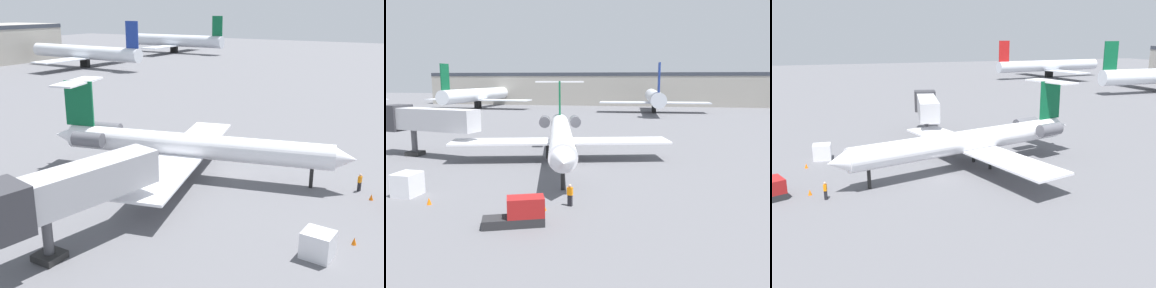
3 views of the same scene
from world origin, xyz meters
TOP-DOWN VIEW (x-y plane):
  - ground_plane at (0.00, 0.00)m, footprint 400.00×400.00m
  - regional_jet at (-1.92, 4.80)m, footprint 25.54×30.90m
  - jet_bridge at (-18.82, 3.88)m, footprint 13.32×5.54m
  - ground_crew_marshaller at (2.52, -11.66)m, footprint 0.45×0.34m
  - baggage_tug_lead at (0.13, -16.07)m, footprint 4.24×2.70m
  - cargo_container_uld at (-11.10, -11.39)m, footprint 2.00×2.18m
  - traffic_cone_near at (-8.09, -13.27)m, footprint 0.36×0.36m
  - traffic_cone_mid at (0.87, -13.01)m, footprint 0.36×0.36m
  - terminal_building at (0.00, 107.89)m, footprint 145.40×21.61m
  - parked_airliner_west_mid at (-45.54, 77.30)m, footprint 34.47×40.91m
  - parked_airliner_centre at (9.40, 72.66)m, footprint 30.59×36.24m

SIDE VIEW (x-z plane):
  - ground_plane at x=0.00m, z-range -0.10..0.00m
  - traffic_cone_near at x=-8.09m, z-range 0.00..0.55m
  - traffic_cone_mid at x=0.87m, z-range 0.00..0.55m
  - baggage_tug_lead at x=0.13m, z-range -0.11..1.79m
  - ground_crew_marshaller at x=2.52m, z-range 0.01..1.70m
  - cargo_container_uld at x=-11.10m, z-range 0.00..1.89m
  - regional_jet at x=-1.92m, z-range -1.35..7.76m
  - parked_airliner_centre at x=9.40m, z-range -2.40..10.81m
  - parked_airliner_west_mid at x=-45.54m, z-range -2.41..11.00m
  - jet_bridge at x=-18.82m, z-range 1.40..7.62m
  - terminal_building at x=0.00m, z-range 0.01..11.56m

